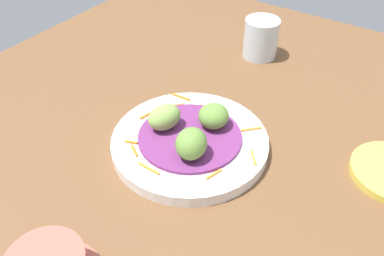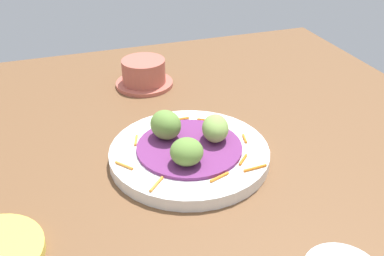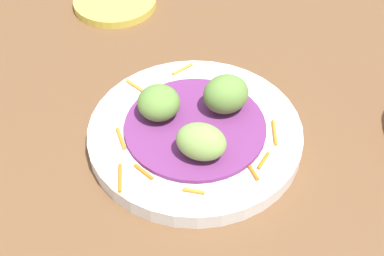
{
  "view_description": "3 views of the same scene",
  "coord_description": "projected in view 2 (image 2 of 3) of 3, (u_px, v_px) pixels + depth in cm",
  "views": [
    {
      "loc": [
        43.84,
        24.04,
        47.04
      ],
      "look_at": [
        2.82,
        -3.42,
        5.71
      ],
      "focal_mm": 38.55,
      "sensor_mm": 36.0,
      "label": 1
    },
    {
      "loc": [
        -51.05,
        14.52,
        42.08
      ],
      "look_at": [
        4.87,
        -4.49,
        6.67
      ],
      "focal_mm": 41.34,
      "sensor_mm": 36.0,
      "label": 2
    },
    {
      "loc": [
        2.16,
        -47.49,
        49.27
      ],
      "look_at": [
        2.93,
        -4.56,
        5.12
      ],
      "focal_mm": 51.07,
      "sensor_mm": 36.0,
      "label": 3
    }
  ],
  "objects": [
    {
      "name": "guac_scoop_left",
      "position": [
        166.0,
        125.0,
        0.69
      ],
      "size": [
        6.54,
        6.07,
        4.58
      ],
      "primitive_type": "ellipsoid",
      "rotation": [
        0.0,
        0.0,
        0.32
      ],
      "color": "olive",
      "rests_on": "cabbage_bed"
    },
    {
      "name": "terracotta_bowl",
      "position": [
        144.0,
        74.0,
        0.92
      ],
      "size": [
        11.93,
        11.93,
        5.66
      ],
      "color": "#B75B4C",
      "rests_on": "table_surface"
    },
    {
      "name": "carrot_garnish",
      "position": [
        196.0,
        149.0,
        0.68
      ],
      "size": [
        18.53,
        21.4,
        0.4
      ],
      "color": "orange",
      "rests_on": "main_plate"
    },
    {
      "name": "guac_scoop_right",
      "position": [
        215.0,
        128.0,
        0.69
      ],
      "size": [
        6.61,
        5.77,
        4.01
      ],
      "primitive_type": "ellipsoid",
      "rotation": [
        0.0,
        0.0,
        5.95
      ],
      "color": "#84A851",
      "rests_on": "cabbage_bed"
    },
    {
      "name": "table_surface",
      "position": [
        174.0,
        181.0,
        0.67
      ],
      "size": [
        110.0,
        110.0,
        2.0
      ],
      "primitive_type": "cube",
      "color": "brown",
      "rests_on": "ground"
    },
    {
      "name": "guac_scoop_center",
      "position": [
        187.0,
        152.0,
        0.64
      ],
      "size": [
        6.03,
        5.97,
        3.87
      ],
      "primitive_type": "ellipsoid",
      "rotation": [
        0.0,
        0.0,
        2.89
      ],
      "color": "olive",
      "rests_on": "cabbage_bed"
    },
    {
      "name": "cabbage_bed",
      "position": [
        189.0,
        147.0,
        0.69
      ],
      "size": [
        16.44,
        16.44,
        0.54
      ],
      "primitive_type": "cylinder",
      "color": "#702D6B",
      "rests_on": "main_plate"
    },
    {
      "name": "main_plate",
      "position": [
        189.0,
        154.0,
        0.69
      ],
      "size": [
        24.96,
        24.96,
        1.98
      ],
      "primitive_type": "cylinder",
      "color": "white",
      "rests_on": "table_surface"
    }
  ]
}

